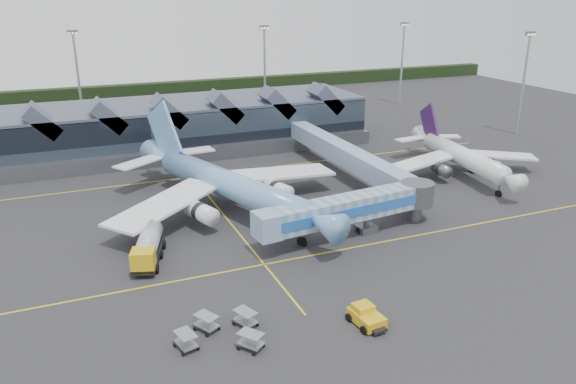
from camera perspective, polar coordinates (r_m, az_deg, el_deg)
name	(u,v)px	position (r m, az deg, el deg)	size (l,w,h in m)	color
ground	(243,239)	(74.35, -4.58, -4.74)	(260.00, 260.00, 0.00)	#29282B
taxi_stripes	(222,212)	(83.16, -6.75, -2.06)	(120.00, 60.00, 0.01)	yellow
tree_line_far	(128,91)	(178.00, -15.97, 9.82)	(260.00, 4.00, 4.00)	black
terminal	(143,128)	(115.81, -14.50, 6.29)	(90.00, 22.25, 12.52)	black
light_masts	(242,72)	(135.08, -4.65, 12.01)	(132.40, 42.56, 22.45)	#93979B
main_airliner	(225,183)	(82.59, -6.46, 0.93)	(37.01, 43.54, 14.43)	#69AFD6
regional_jet	(460,155)	(103.27, 17.08, 3.59)	(28.87, 31.70, 10.88)	white
jet_bridge	(360,207)	(74.64, 7.29, -1.50)	(27.32, 6.78, 5.76)	#6690AA
fuel_truck	(148,245)	(69.83, -13.99, -5.22)	(5.47, 10.48, 3.53)	black
pushback_tug	(366,316)	(56.63, 7.95, -12.41)	(3.04, 4.43, 1.87)	gold
baggage_carts	(222,330)	(54.46, -6.69, -13.71)	(8.28, 7.13, 1.61)	#94969C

